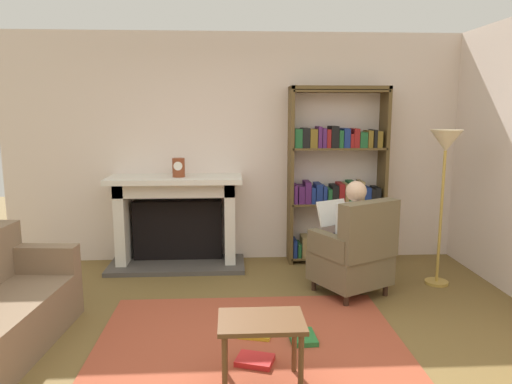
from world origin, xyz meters
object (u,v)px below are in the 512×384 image
(fireplace, at_px, (177,218))
(floor_lamp, at_px, (445,155))
(bookshelf, at_px, (336,181))
(seated_reader, at_px, (347,232))
(side_table, at_px, (261,330))
(mantel_clock, at_px, (179,168))
(armchair_reading, at_px, (355,254))

(fireplace, xyz_separation_m, floor_lamp, (2.79, -0.81, 0.80))
(bookshelf, height_order, seated_reader, bookshelf)
(fireplace, relative_size, side_table, 2.78)
(mantel_clock, height_order, floor_lamp, floor_lamp)
(bookshelf, relative_size, armchair_reading, 2.14)
(mantel_clock, height_order, seated_reader, mantel_clock)
(fireplace, height_order, floor_lamp, floor_lamp)
(mantel_clock, distance_m, floor_lamp, 2.84)
(bookshelf, bearing_deg, fireplace, -178.99)
(armchair_reading, distance_m, side_table, 1.83)
(armchair_reading, height_order, side_table, armchair_reading)
(bookshelf, distance_m, seated_reader, 1.07)
(mantel_clock, relative_size, seated_reader, 0.19)
(side_table, distance_m, floor_lamp, 2.83)
(fireplace, height_order, seated_reader, seated_reader)
(mantel_clock, relative_size, floor_lamp, 0.13)
(armchair_reading, xyz_separation_m, seated_reader, (-0.06, 0.10, 0.20))
(mantel_clock, bearing_deg, seated_reader, -26.46)
(seated_reader, xyz_separation_m, floor_lamp, (1.01, 0.16, 0.74))
(mantel_clock, bearing_deg, bookshelf, 4.23)
(fireplace, distance_m, floor_lamp, 3.01)
(mantel_clock, distance_m, seated_reader, 2.01)
(mantel_clock, xyz_separation_m, bookshelf, (1.83, 0.14, -0.19))
(seated_reader, bearing_deg, bookshelf, -123.92)
(seated_reader, height_order, side_table, seated_reader)
(seated_reader, bearing_deg, fireplace, -56.83)
(fireplace, height_order, side_table, fireplace)
(fireplace, height_order, bookshelf, bookshelf)
(armchair_reading, bearing_deg, side_table, 27.86)
(bookshelf, distance_m, armchair_reading, 1.24)
(seated_reader, relative_size, side_table, 2.04)
(armchair_reading, relative_size, side_table, 1.73)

